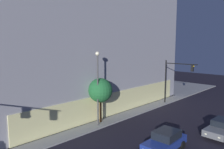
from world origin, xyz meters
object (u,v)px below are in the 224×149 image
Objects in this scene: traffic_light_far_corner at (175,75)px; car_blue at (165,141)px; sidewalk_tree at (100,90)px; modern_building at (49,35)px; street_lamp_sidewalk at (98,80)px; car_grey at (222,128)px.

traffic_light_far_corner is 15.44m from car_blue.
traffic_light_far_corner is at bearing -9.33° from sidewalk_tree.
modern_building is 18.09m from street_lamp_sidewalk.
traffic_light_far_corner is at bearing 51.93° from car_grey.
modern_building is 21.44m from traffic_light_far_corner.
street_lamp_sidewalk is 1.59× the size of sidewalk_tree.
street_lamp_sidewalk is 9.16m from car_blue.
sidewalk_tree is 1.06× the size of car_grey.
traffic_light_far_corner is 1.44× the size of car_blue.
car_blue is at bearing -154.29° from traffic_light_far_corner.
sidewalk_tree is at bearing -101.98° from modern_building.
street_lamp_sidewalk is at bearing -104.44° from modern_building.
modern_building reaches higher than street_lamp_sidewalk.
sidewalk_tree reaches higher than car_grey.
car_grey is at bearing -57.52° from street_lamp_sidewalk.
car_grey is at bearing -128.07° from traffic_light_far_corner.
sidewalk_tree is at bearing 170.67° from traffic_light_far_corner.
traffic_light_far_corner reaches higher than car_blue.
car_blue is at bearing 159.82° from car_grey.
modern_building is 4.91× the size of traffic_light_far_corner.
car_grey is (-6.98, -8.92, -3.63)m from traffic_light_far_corner.
traffic_light_far_corner is at bearing -62.94° from modern_building.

